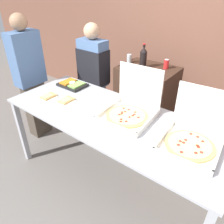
{
  "coord_description": "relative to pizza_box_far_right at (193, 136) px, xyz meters",
  "views": [
    {
      "loc": [
        1.14,
        -1.48,
        2.12
      ],
      "look_at": [
        0.0,
        0.0,
        0.97
      ],
      "focal_mm": 35.0,
      "sensor_mm": 36.0,
      "label": 1
    }
  ],
  "objects": [
    {
      "name": "buffet_table",
      "position": [
        -0.8,
        -0.06,
        -0.18
      ],
      "size": [
        2.38,
        0.93,
        0.92
      ],
      "color": "#A8AAB2",
      "rests_on": "ground_plane"
    },
    {
      "name": "paper_plate_front_right",
      "position": [
        -1.4,
        -0.14,
        -0.07
      ],
      "size": [
        0.22,
        0.22,
        0.03
      ],
      "color": "white",
      "rests_on": "buffet_table"
    },
    {
      "name": "soda_can_colored",
      "position": [
        -0.79,
        1.1,
        0.15
      ],
      "size": [
        0.07,
        0.07,
        0.12
      ],
      "color": "red",
      "rests_on": "sideboard_podium"
    },
    {
      "name": "sideboard_podium",
      "position": [
        -0.99,
        0.99,
        -0.46
      ],
      "size": [
        0.76,
        0.59,
        1.09
      ],
      "color": "#382319",
      "rests_on": "ground_plane"
    },
    {
      "name": "paper_plate_front_left",
      "position": [
        -1.64,
        -0.2,
        -0.07
      ],
      "size": [
        0.22,
        0.22,
        0.03
      ],
      "color": "white",
      "rests_on": "buffet_table"
    },
    {
      "name": "soda_bottle",
      "position": [
        -1.06,
        0.95,
        0.23
      ],
      "size": [
        0.09,
        0.09,
        0.32
      ],
      "color": "black",
      "rests_on": "sideboard_podium"
    },
    {
      "name": "pizza_box_near_right",
      "position": [
        -0.66,
        0.06,
        0.0
      ],
      "size": [
        0.51,
        0.53,
        0.47
      ],
      "rotation": [
        0.0,
        0.0,
        0.07
      ],
      "color": "silver",
      "rests_on": "buffet_table"
    },
    {
      "name": "brick_wall_behind",
      "position": [
        -0.8,
        1.64,
        0.4
      ],
      "size": [
        10.0,
        0.06,
        2.8
      ],
      "color": "brown",
      "rests_on": "ground_plane"
    },
    {
      "name": "person_guest_plaid",
      "position": [
        -2.3,
        0.01,
        -0.07
      ],
      "size": [
        0.22,
        0.4,
        1.77
      ],
      "rotation": [
        0.0,
        0.0,
        -1.57
      ],
      "color": "#473D33",
      "rests_on": "ground_plane"
    },
    {
      "name": "pizza_box_far_right",
      "position": [
        0.0,
        0.0,
        0.0
      ],
      "size": [
        0.5,
        0.51,
        0.46
      ],
      "rotation": [
        0.0,
        0.0,
        0.08
      ],
      "color": "silver",
      "rests_on": "buffet_table"
    },
    {
      "name": "veggie_tray",
      "position": [
        -1.66,
        0.2,
        -0.06
      ],
      "size": [
        0.35,
        0.25,
        0.05
      ],
      "color": "black",
      "rests_on": "buffet_table"
    },
    {
      "name": "soda_can_silver",
      "position": [
        -1.31,
        0.99,
        0.15
      ],
      "size": [
        0.07,
        0.07,
        0.12
      ],
      "color": "silver",
      "rests_on": "sideboard_podium"
    },
    {
      "name": "ground_plane",
      "position": [
        -0.8,
        -0.06,
        -1.0
      ],
      "size": [
        16.0,
        16.0,
        0.0
      ],
      "primitive_type": "plane",
      "color": "slate"
    },
    {
      "name": "person_server_vest",
      "position": [
        -1.69,
        0.65,
        -0.08
      ],
      "size": [
        0.42,
        0.24,
        1.64
      ],
      "rotation": [
        0.0,
        0.0,
        3.14
      ],
      "color": "slate",
      "rests_on": "ground_plane"
    }
  ]
}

